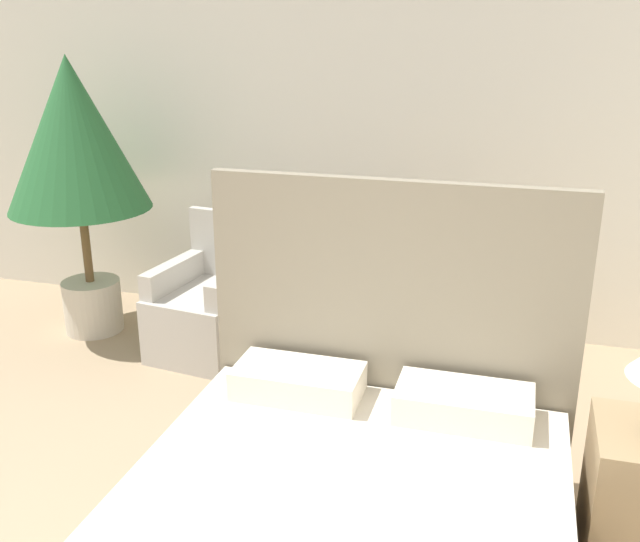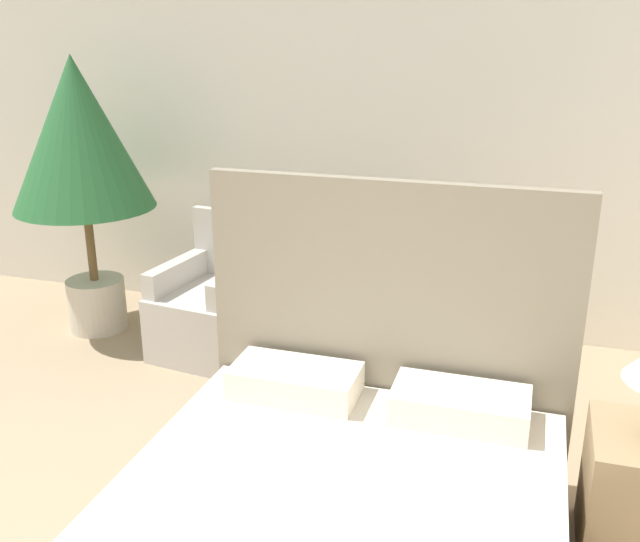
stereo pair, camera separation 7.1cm
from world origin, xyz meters
name	(u,v)px [view 1 (the left image)]	position (x,y,z in m)	size (l,w,h in m)	color
wall_back	(387,126)	(0.00, 3.98, 1.45)	(10.00, 0.06, 2.90)	silver
bed	(341,535)	(0.40, 1.22, 0.29)	(1.72, 1.99, 1.47)	#4C4238
armchair_near_window_left	(209,311)	(-1.02, 3.13, 0.28)	(0.67, 0.78, 0.91)	#B7B2A8
armchair_near_window_right	(335,326)	(-0.13, 3.13, 0.28)	(0.60, 0.72, 0.91)	#B7B2A8
potted_palm	(75,146)	(-1.97, 3.21, 1.34)	(0.96, 0.96, 1.93)	beige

